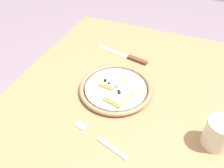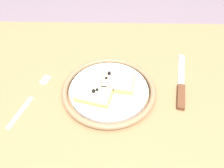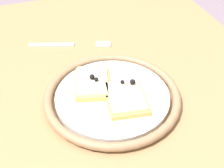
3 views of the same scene
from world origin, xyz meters
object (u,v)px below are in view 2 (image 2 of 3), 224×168
(pizza_slice_far, at_px, (94,94))
(fork, at_px, (31,99))
(pizza_slice_near, at_px, (118,82))
(dining_table, at_px, (109,122))
(knife, at_px, (181,89))
(plate, at_px, (108,90))

(pizza_slice_far, bearing_deg, fork, -178.02)
(pizza_slice_near, xyz_separation_m, fork, (-0.24, -0.05, -0.02))
(dining_table, relative_size, fork, 5.05)
(knife, bearing_deg, fork, -173.68)
(pizza_slice_far, height_order, knife, pizza_slice_far)
(pizza_slice_near, distance_m, fork, 0.25)
(plate, bearing_deg, knife, 3.60)
(dining_table, distance_m, pizza_slice_near, 0.14)
(dining_table, xyz_separation_m, pizza_slice_near, (0.02, 0.05, 0.13))
(dining_table, height_order, knife, knife)
(pizza_slice_near, height_order, pizza_slice_far, same)
(pizza_slice_near, relative_size, fork, 0.53)
(dining_table, height_order, pizza_slice_far, pizza_slice_far)
(plate, distance_m, pizza_slice_far, 0.05)
(pizza_slice_far, distance_m, knife, 0.25)
(plate, bearing_deg, pizza_slice_near, 35.33)
(dining_table, height_order, plate, plate)
(dining_table, height_order, fork, fork)
(dining_table, relative_size, pizza_slice_near, 9.45)
(dining_table, xyz_separation_m, fork, (-0.22, -0.00, 0.11))
(dining_table, relative_size, pizza_slice_far, 8.95)
(knife, bearing_deg, pizza_slice_far, -170.58)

